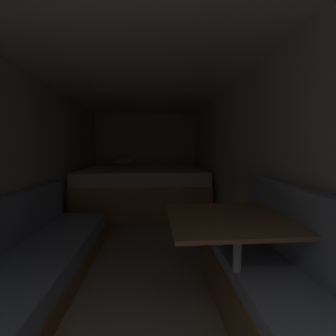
% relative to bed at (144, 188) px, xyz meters
% --- Properties ---
extents(ground_plane, '(7.17, 7.17, 0.00)m').
position_rel_bed_xyz_m(ground_plane, '(0.00, -1.61, -0.40)').
color(ground_plane, '#B2A893').
extents(wall_back, '(2.53, 0.05, 2.05)m').
position_rel_bed_xyz_m(wall_back, '(0.00, 1.00, 0.62)').
color(wall_back, beige).
rests_on(wall_back, ground).
extents(wall_left, '(0.05, 5.17, 2.05)m').
position_rel_bed_xyz_m(wall_left, '(-1.23, -1.61, 0.62)').
color(wall_left, beige).
rests_on(wall_left, ground).
extents(wall_right, '(0.05, 5.17, 2.05)m').
position_rel_bed_xyz_m(wall_right, '(1.24, -1.61, 0.62)').
color(wall_right, beige).
rests_on(wall_right, ground).
extents(ceiling_slab, '(2.53, 5.17, 0.05)m').
position_rel_bed_xyz_m(ceiling_slab, '(0.00, -1.61, 1.67)').
color(ceiling_slab, white).
rests_on(ceiling_slab, wall_left).
extents(bed, '(2.31, 1.86, 1.00)m').
position_rel_bed_xyz_m(bed, '(0.00, 0.00, 0.00)').
color(bed, tan).
rests_on(bed, ground).
extents(sofa_left, '(0.74, 2.58, 0.76)m').
position_rel_bed_xyz_m(sofa_left, '(-0.88, -2.52, -0.18)').
color(sofa_left, '#9E7247').
rests_on(sofa_left, ground).
extents(dinette_bench, '(0.53, 1.27, 0.94)m').
position_rel_bed_xyz_m(dinette_bench, '(0.97, -2.87, -0.10)').
color(dinette_bench, '#9E7247').
rests_on(dinette_bench, ground).
extents(dinette_table, '(0.79, 0.69, 0.74)m').
position_rel_bed_xyz_m(dinette_table, '(0.70, -2.80, 0.24)').
color(dinette_table, '#9E7247').
rests_on(dinette_table, ground).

